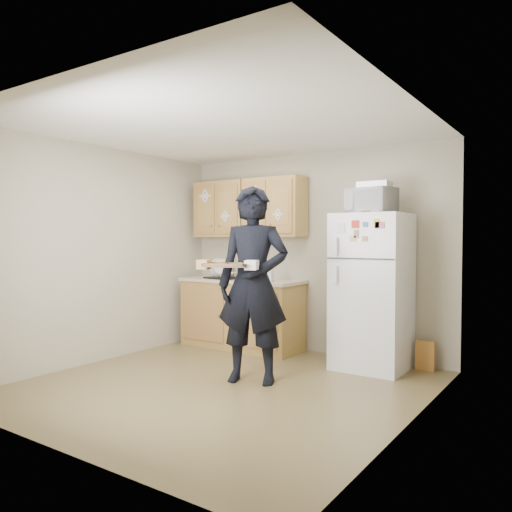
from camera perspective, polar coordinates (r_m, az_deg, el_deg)
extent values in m
plane|color=brown|center=(5.01, -3.74, -14.56)|extent=(3.60, 3.60, 0.00)
plane|color=silver|center=(4.92, -3.81, 14.57)|extent=(3.60, 3.60, 0.00)
cube|color=#A9A189|center=(6.32, 6.31, 0.38)|extent=(3.60, 0.04, 2.50)
cube|color=#A9A189|center=(3.57, -21.86, -1.00)|extent=(3.60, 0.04, 2.50)
cube|color=#A9A189|center=(6.08, -17.27, 0.23)|extent=(0.04, 3.60, 2.50)
cube|color=#A9A189|center=(3.96, 17.21, -0.66)|extent=(0.04, 3.60, 2.50)
cube|color=white|center=(5.62, 13.12, -3.95)|extent=(0.75, 0.70, 1.70)
cube|color=brown|center=(6.58, -1.65, -6.73)|extent=(1.60, 0.60, 0.86)
cube|color=beige|center=(6.52, -1.65, -2.82)|extent=(1.64, 0.64, 0.04)
cube|color=brown|center=(6.86, -3.72, 5.31)|extent=(0.80, 0.33, 0.75)
cube|color=brown|center=(6.39, 2.12, 5.56)|extent=(0.80, 0.33, 0.75)
cube|color=gold|center=(5.80, 18.78, -10.74)|extent=(0.20, 0.07, 0.32)
imported|color=black|center=(4.95, -0.34, -3.26)|extent=(0.83, 0.68, 1.95)
cube|color=black|center=(4.76, -3.26, -1.12)|extent=(0.50, 0.43, 0.04)
cylinder|color=orange|center=(4.73, -4.65, -0.95)|extent=(0.14, 0.14, 0.02)
cylinder|color=orange|center=(4.67, -2.39, -0.98)|extent=(0.14, 0.14, 0.02)
cylinder|color=orange|center=(4.86, -4.11, -0.87)|extent=(0.14, 0.14, 0.02)
cylinder|color=orange|center=(4.80, -1.90, -0.90)|extent=(0.14, 0.14, 0.02)
imported|color=white|center=(5.56, 13.01, 6.16)|extent=(0.55, 0.43, 0.27)
cube|color=silver|center=(5.59, 13.40, 7.89)|extent=(0.34, 0.25, 0.07)
cube|color=black|center=(6.59, -3.72, -1.82)|extent=(0.50, 0.41, 0.18)
imported|color=white|center=(6.57, -3.40, -2.16)|extent=(0.28, 0.28, 0.06)
imported|color=white|center=(6.11, 1.50, -1.96)|extent=(0.11, 0.11, 0.21)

